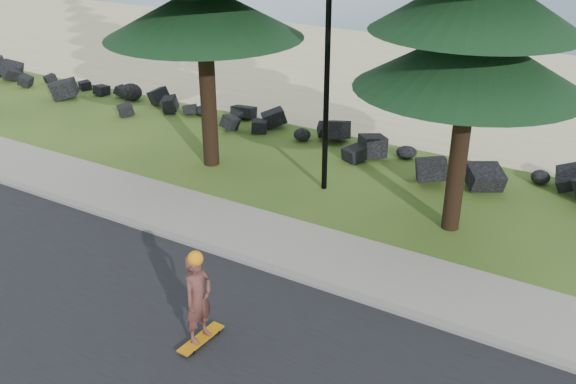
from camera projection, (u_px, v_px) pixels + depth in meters
ground at (256, 240)px, 14.25m from camera, size 160.00×160.00×0.00m
road at (109, 354)px, 10.76m from camera, size 160.00×7.00×0.02m
kerb at (233, 256)px, 13.53m from camera, size 160.00×0.20×0.10m
sidewalk at (261, 235)px, 14.39m from camera, size 160.00×2.00×0.08m
beach_sand at (458, 84)px, 25.48m from camera, size 160.00×15.00×0.01m
seawall_boulders at (363, 158)px, 18.59m from camera, size 60.00×2.40×1.10m
lamp_post at (328, 28)px, 14.95m from camera, size 0.25×0.14×8.14m
skateboarder at (198, 299)px, 10.66m from camera, size 0.42×0.98×1.80m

